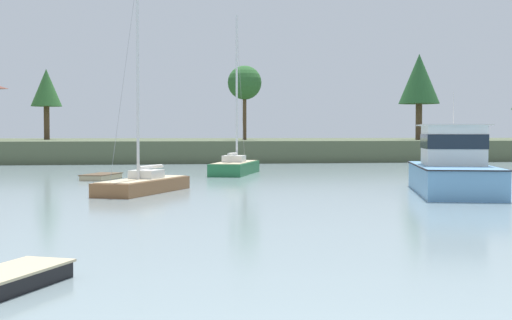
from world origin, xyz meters
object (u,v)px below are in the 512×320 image
object	(u,v)px
dinghy_sand	(101,177)
sailboat_wood	(144,188)
dinghy_black	(9,282)
sailboat_green	(235,171)
cruiser_skyblue	(450,177)

from	to	relation	value
dinghy_sand	sailboat_wood	bearing A→B (deg)	-76.35
dinghy_black	sailboat_green	xyz separation A→B (m)	(8.97, 36.25, 0.12)
cruiser_skyblue	sailboat_wood	bearing A→B (deg)	173.08
dinghy_black	cruiser_skyblue	distance (m)	26.19
dinghy_black	dinghy_sand	bearing A→B (deg)	89.92
sailboat_wood	cruiser_skyblue	xyz separation A→B (m)	(14.81, -1.80, 0.52)
dinghy_black	sailboat_wood	bearing A→B (deg)	83.15
sailboat_green	sailboat_wood	distance (m)	16.19
sailboat_green	cruiser_skyblue	world-z (taller)	sailboat_green
dinghy_black	sailboat_green	size ratio (longest dim) A/B	0.26
sailboat_green	dinghy_black	bearing A→B (deg)	-103.90
dinghy_sand	cruiser_skyblue	world-z (taller)	cruiser_skyblue
sailboat_green	sailboat_wood	world-z (taller)	sailboat_green
sailboat_green	cruiser_skyblue	bearing A→B (deg)	-63.24
sailboat_wood	cruiser_skyblue	bearing A→B (deg)	-6.92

